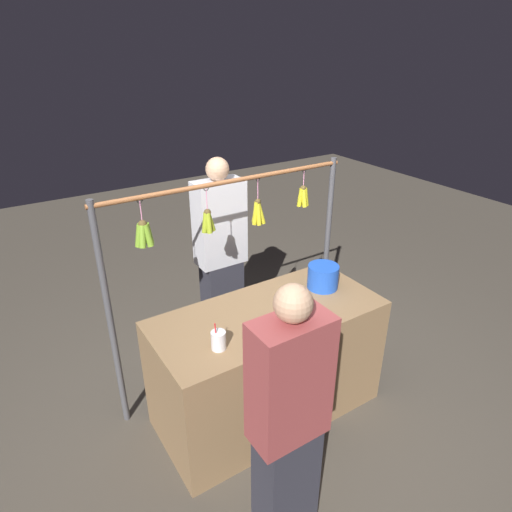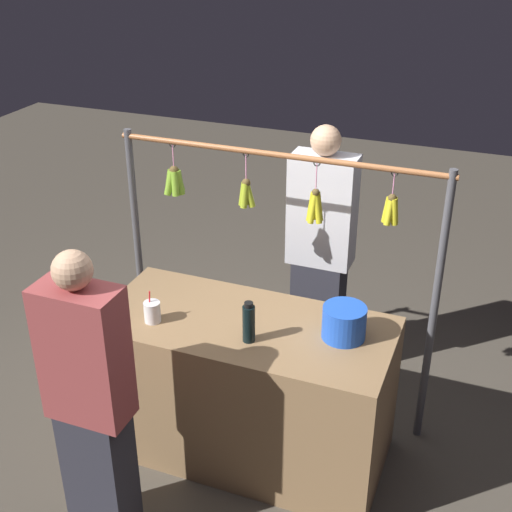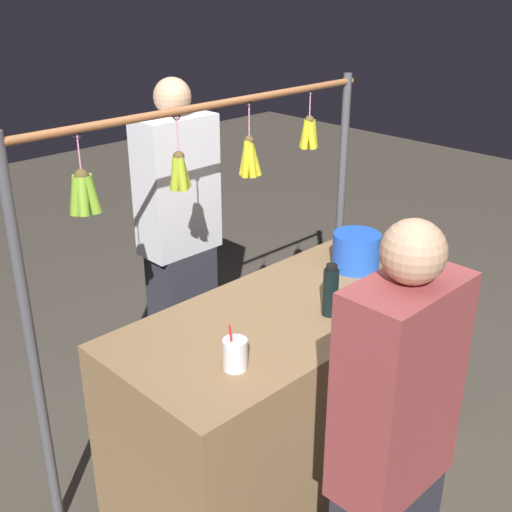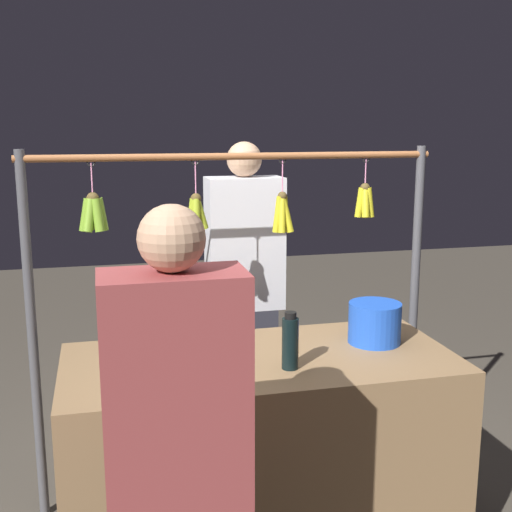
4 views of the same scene
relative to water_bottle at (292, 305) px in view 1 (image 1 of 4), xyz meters
name	(u,v)px [view 1 (image 1 of 4)]	position (x,y,z in m)	size (l,w,h in m)	color
ground_plane	(267,408)	(0.08, -0.15, -0.97)	(12.00, 12.00, 0.00)	#4B4439
market_counter	(268,363)	(0.08, -0.15, -0.54)	(1.58, 0.73, 0.86)	olive
display_rack	(229,247)	(0.11, -0.62, 0.19)	(1.90, 0.13, 1.69)	#4C4C51
water_bottle	(292,305)	(0.00, 0.00, 0.00)	(0.06, 0.06, 0.23)	black
blue_bucket	(323,277)	(-0.44, -0.21, -0.02)	(0.22, 0.22, 0.18)	blue
drink_cup	(219,340)	(0.54, 0.02, -0.05)	(0.09, 0.09, 0.18)	silver
vendor_person	(221,258)	(-0.06, -1.07, -0.13)	(0.40, 0.22, 1.70)	#2D2D38
customer_person	(288,428)	(0.51, 0.66, -0.18)	(0.38, 0.21, 1.59)	#2D2D38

